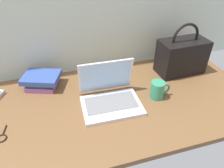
# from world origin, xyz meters

# --- Properties ---
(desk) EXTENTS (1.60, 0.76, 0.03)m
(desk) POSITION_xyz_m (0.00, 0.00, 0.01)
(desk) COLOR brown
(desk) RESTS_ON ground
(laptop) EXTENTS (0.32, 0.27, 0.22)m
(laptop) POSITION_xyz_m (-0.03, 0.00, 0.08)
(laptop) COLOR silver
(laptop) RESTS_ON desk
(coffee_mug) EXTENTS (0.12, 0.08, 0.10)m
(coffee_mug) POSITION_xyz_m (0.24, -0.03, 0.08)
(coffee_mug) COLOR #338C66
(coffee_mug) RESTS_ON desk
(handbag) EXTENTS (0.31, 0.17, 0.33)m
(handbag) POSITION_xyz_m (0.50, 0.18, 0.15)
(handbag) COLOR black
(handbag) RESTS_ON desk
(book_stack) EXTENTS (0.25, 0.22, 0.08)m
(book_stack) POSITION_xyz_m (-0.37, 0.26, 0.07)
(book_stack) COLOR #8C4C8C
(book_stack) RESTS_ON desk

